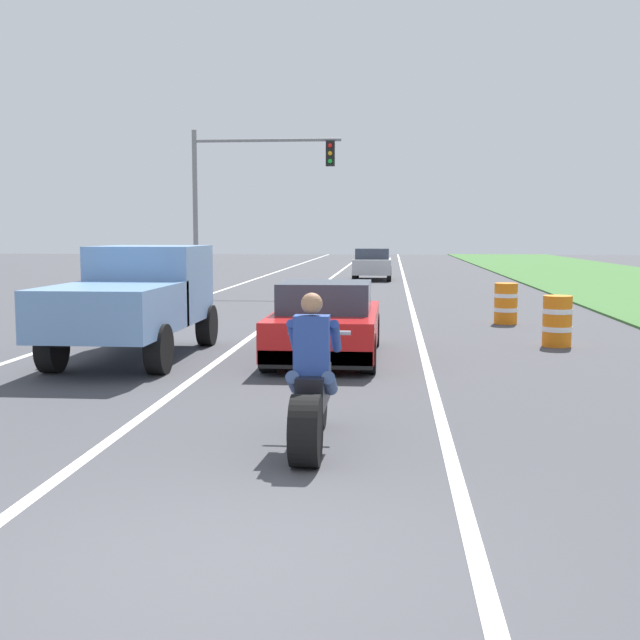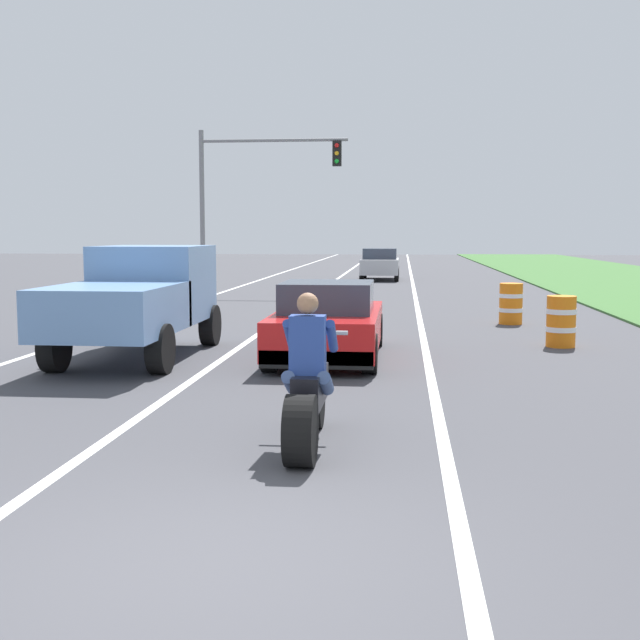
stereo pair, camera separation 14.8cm
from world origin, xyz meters
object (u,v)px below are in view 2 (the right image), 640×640
(pickup_truck_left_lane_light_blue, at_px, (139,296))
(traffic_light_mast_near, at_px, (249,183))
(motorcycle_with_rider, at_px, (308,393))
(construction_barrel_mid, at_px, (511,304))
(construction_barrel_nearest, at_px, (561,321))
(sports_car_red, at_px, (328,323))
(distant_car_far_ahead, at_px, (380,264))

(pickup_truck_left_lane_light_blue, bearing_deg, traffic_light_mast_near, 93.74)
(motorcycle_with_rider, distance_m, construction_barrel_mid, 12.57)
(traffic_light_mast_near, bearing_deg, construction_barrel_nearest, -57.48)
(motorcycle_with_rider, relative_size, pickup_truck_left_lane_light_blue, 0.46)
(construction_barrel_mid, bearing_deg, sports_car_red, -123.79)
(sports_car_red, height_order, construction_barrel_mid, sports_car_red)
(distant_car_far_ahead, bearing_deg, pickup_truck_left_lane_light_blue, -98.22)
(pickup_truck_left_lane_light_blue, distance_m, construction_barrel_nearest, 8.08)
(motorcycle_with_rider, relative_size, traffic_light_mast_near, 0.37)
(sports_car_red, distance_m, traffic_light_mast_near, 16.68)
(motorcycle_with_rider, bearing_deg, pickup_truck_left_lane_light_blue, 122.27)
(motorcycle_with_rider, height_order, pickup_truck_left_lane_light_blue, pickup_truck_left_lane_light_blue)
(traffic_light_mast_near, height_order, construction_barrel_mid, traffic_light_mast_near)
(motorcycle_with_rider, relative_size, construction_barrel_nearest, 2.21)
(construction_barrel_nearest, bearing_deg, construction_barrel_mid, 96.43)
(sports_car_red, relative_size, construction_barrel_mid, 4.30)
(traffic_light_mast_near, xyz_separation_m, construction_barrel_nearest, (8.80, -13.80, -3.55))
(pickup_truck_left_lane_light_blue, relative_size, construction_barrel_nearest, 4.80)
(motorcycle_with_rider, bearing_deg, sports_car_red, 93.31)
(sports_car_red, bearing_deg, construction_barrel_nearest, 23.53)
(construction_barrel_nearest, relative_size, distant_car_far_ahead, 0.25)
(construction_barrel_mid, xyz_separation_m, distant_car_far_ahead, (-3.72, 18.66, 0.27))
(traffic_light_mast_near, xyz_separation_m, distant_car_far_ahead, (4.63, 8.85, -3.28))
(construction_barrel_mid, relative_size, distant_car_far_ahead, 0.25)
(pickup_truck_left_lane_light_blue, xyz_separation_m, construction_barrel_mid, (7.31, 6.16, -0.60))
(pickup_truck_left_lane_light_blue, height_order, traffic_light_mast_near, traffic_light_mast_near)
(motorcycle_with_rider, bearing_deg, construction_barrel_nearest, 63.37)
(traffic_light_mast_near, distance_m, construction_barrel_mid, 13.37)
(pickup_truck_left_lane_light_blue, relative_size, construction_barrel_mid, 4.80)
(motorcycle_with_rider, distance_m, distant_car_far_ahead, 30.71)
(motorcycle_with_rider, height_order, sports_car_red, motorcycle_with_rider)
(construction_barrel_nearest, bearing_deg, traffic_light_mast_near, 122.52)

